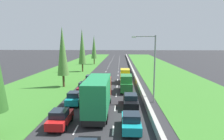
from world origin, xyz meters
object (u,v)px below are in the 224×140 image
Objects in this scene: black_sedan_right_lane at (131,100)px; poplar_tree_fourth at (94,47)px; street_light_mast at (152,64)px; red_hatchback_left_lane at (60,118)px; teal_hatchback_left_lane at (75,98)px; maroon_sedan_left_lane_fifth at (90,79)px; teal_hatchback_right_lane at (131,122)px; poplar_tree_second at (63,51)px; maroon_sedan_left_lane at (84,87)px; yellow_van_right_lane at (125,76)px; green_van_right_lane at (126,83)px; poplar_tree_third at (82,47)px; green_box_truck_centre_lane at (99,94)px.

poplar_tree_fourth reaches higher than black_sedan_right_lane.
poplar_tree_fourth is at bearing 107.24° from street_light_mast.
teal_hatchback_left_lane is at bearing 91.94° from red_hatchback_left_lane.
black_sedan_right_lane and maroon_sedan_left_lane_fifth have the same top height.
teal_hatchback_right_lane reaches higher than maroon_sedan_left_lane_fifth.
poplar_tree_fourth is (0.42, 37.20, -0.09)m from poplar_tree_second.
maroon_sedan_left_lane_fifth is (-0.11, 6.86, 0.00)m from maroon_sedan_left_lane.
yellow_van_right_lane is at bearing -71.76° from poplar_tree_fourth.
green_van_right_lane is 0.54× the size of street_light_mast.
maroon_sedan_left_lane_fifth is at bearing -73.06° from poplar_tree_third.
street_light_mast is (2.87, 1.89, 4.42)m from black_sedan_right_lane.
maroon_sedan_left_lane is 0.42× the size of poplar_tree_fourth.
street_light_mast is at bearing -49.34° from maroon_sedan_left_lane_fifth.
teal_hatchback_left_lane reaches higher than black_sedan_right_lane.
yellow_van_right_lane is at bearing 78.61° from green_box_truck_centre_lane.
green_box_truck_centre_lane is 17.19m from yellow_van_right_lane.
red_hatchback_left_lane is at bearing -74.29° from poplar_tree_second.
black_sedan_right_lane is 1.00× the size of maroon_sedan_left_lane.
green_box_truck_centre_lane reaches higher than teal_hatchback_right_lane.
poplar_tree_third is (-11.94, 28.91, 6.19)m from black_sedan_right_lane.
poplar_tree_third is 1.32× the size of street_light_mast.
maroon_sedan_left_lane is (-0.16, 13.07, -0.02)m from red_hatchback_left_lane.
street_light_mast reaches higher than maroon_sedan_left_lane_fifth.
red_hatchback_left_lane is at bearing -89.32° from maroon_sedan_left_lane.
poplar_tree_third is at bearing 104.61° from green_box_truck_centre_lane.
black_sedan_right_lane is 1.15× the size of red_hatchback_left_lane.
maroon_sedan_left_lane is 6.86m from maroon_sedan_left_lane_fifth.
green_van_right_lane is 41.90m from poplar_tree_fourth.
maroon_sedan_left_lane_fifth is at bearing 118.03° from black_sedan_right_lane.
maroon_sedan_left_lane is at bearing 89.36° from teal_hatchback_left_lane.
green_box_truck_centre_lane is (-3.43, -9.67, 0.78)m from green_van_right_lane.
green_box_truck_centre_lane is at bearing -77.62° from maroon_sedan_left_lane_fifth.
green_box_truck_centre_lane is at bearing 49.53° from red_hatchback_left_lane.
teal_hatchback_left_lane is at bearing -135.48° from green_van_right_lane.
black_sedan_right_lane is 0.38× the size of poplar_tree_third.
green_van_right_lane is at bearing -14.58° from poplar_tree_second.
street_light_mast is at bearing -26.41° from maroon_sedan_left_lane.
teal_hatchback_left_lane is 0.87× the size of maroon_sedan_left_lane.
red_hatchback_left_lane is 0.33× the size of poplar_tree_third.
poplar_tree_second is at bearing -159.53° from yellow_van_right_lane.
green_box_truck_centre_lane reaches higher than black_sedan_right_lane.
teal_hatchback_left_lane is 47.45m from poplar_tree_fourth.
green_box_truck_centre_lane is 16.54m from maroon_sedan_left_lane_fifth.
poplar_tree_third reaches higher than yellow_van_right_lane.
black_sedan_right_lane is at bearing -61.97° from maroon_sedan_left_lane_fifth.
poplar_tree_fourth reaches higher than maroon_sedan_left_lane.
red_hatchback_left_lane is 13.07m from maroon_sedan_left_lane.
maroon_sedan_left_lane_fifth is at bearing -173.98° from yellow_van_right_lane.
black_sedan_right_lane is 0.50× the size of street_light_mast.
poplar_tree_third is 1.11× the size of poplar_tree_fourth.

